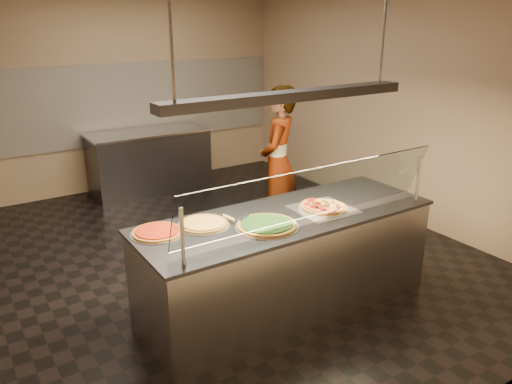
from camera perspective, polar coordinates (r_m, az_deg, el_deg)
ground at (r=5.77m, az=-3.40°, el=-7.00°), size 5.00×6.00×0.02m
wall_back at (r=8.00m, az=-14.59°, el=11.23°), size 5.00×0.02×3.00m
wall_front at (r=3.11m, az=24.65°, el=-2.11°), size 5.00×0.02×3.00m
wall_right at (r=6.84m, az=15.20°, el=9.89°), size 0.02×6.00×3.00m
tile_band at (r=8.00m, az=-14.40°, el=9.79°), size 4.90×0.02×1.20m
serving_counter at (r=4.53m, az=3.50°, el=-8.03°), size 2.68×0.94×0.93m
sneeze_guard at (r=3.98m, az=6.64°, el=-0.15°), size 2.44×0.18×0.54m
perforated_tray at (r=4.48m, az=7.70°, el=-1.90°), size 0.52×0.52×0.01m
half_pizza_pepperoni at (r=4.41m, az=6.73°, el=-1.82°), size 0.23×0.42×0.05m
half_pizza_sausage at (r=4.53m, az=8.69°, el=-1.41°), size 0.22×0.42×0.04m
pizza_spinach at (r=4.07m, az=1.23°, el=-3.78°), size 0.52×0.52×0.03m
pizza_cheese at (r=4.13m, az=-6.09°, el=-3.58°), size 0.43×0.43×0.03m
pizza_tomato at (r=4.02m, az=-11.22°, el=-4.49°), size 0.42×0.42×0.03m
pizza_spatula at (r=4.18m, az=-2.36°, el=-2.96°), size 0.21×0.23×0.02m
prep_table at (r=7.82m, az=-12.02°, el=3.49°), size 1.79×0.74×0.93m
worker at (r=5.95m, az=2.53°, el=3.36°), size 0.78×0.77×1.82m
heat_lamp_housing at (r=4.07m, az=3.93°, el=10.88°), size 2.30×0.18×0.08m
lamp_rod_left at (r=3.52m, az=-9.75°, el=18.26°), size 0.02×0.02×1.01m
lamp_rod_right at (r=4.69m, az=14.45°, el=18.16°), size 0.02×0.02×1.01m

